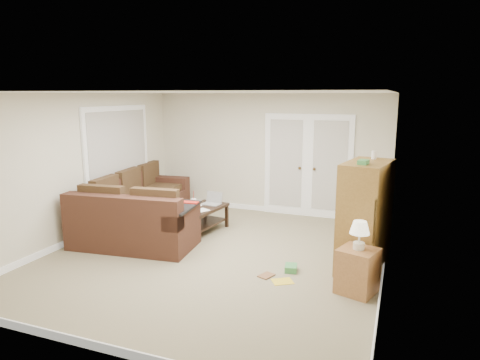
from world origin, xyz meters
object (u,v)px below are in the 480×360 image
at_px(sectional_sofa, 139,212).
at_px(side_cabinet, 358,267).
at_px(coffee_table, 201,219).
at_px(tv_armoire, 365,216).

bearing_deg(sectional_sofa, side_cabinet, -21.51).
bearing_deg(coffee_table, side_cabinet, -19.44).
bearing_deg(tv_armoire, sectional_sofa, -174.08).
distance_m(sectional_sofa, tv_armoire, 4.01).
relative_size(sectional_sofa, coffee_table, 2.58).
bearing_deg(side_cabinet, sectional_sofa, -177.49).
relative_size(sectional_sofa, side_cabinet, 3.32).
xyz_separation_m(sectional_sofa, coffee_table, (1.08, 0.36, -0.11)).
height_order(sectional_sofa, tv_armoire, tv_armoire).
bearing_deg(tv_armoire, coffee_table, 177.20).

